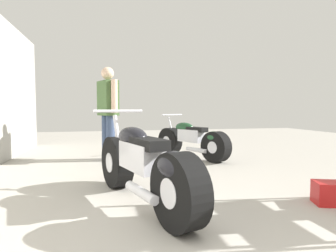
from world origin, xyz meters
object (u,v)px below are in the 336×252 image
mechanic_in_blue (108,108)px  red_toolbox (333,193)px  motorcycle_maroon_cruiser (143,166)px  motorcycle_black_naked (192,140)px

mechanic_in_blue → red_toolbox: size_ratio=4.99×
mechanic_in_blue → motorcycle_maroon_cruiser: bearing=-83.3°
mechanic_in_blue → red_toolbox: 3.86m
motorcycle_black_naked → red_toolbox: size_ratio=4.92×
motorcycle_black_naked → mechanic_in_blue: 1.76m
mechanic_in_blue → motorcycle_black_naked: bearing=-5.2°
motorcycle_maroon_cruiser → motorcycle_black_naked: (1.32, 2.49, -0.05)m
motorcycle_black_naked → red_toolbox: (0.57, -2.90, -0.24)m
motorcycle_maroon_cruiser → red_toolbox: bearing=-12.3°
motorcycle_black_naked → mechanic_in_blue: bearing=174.8°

